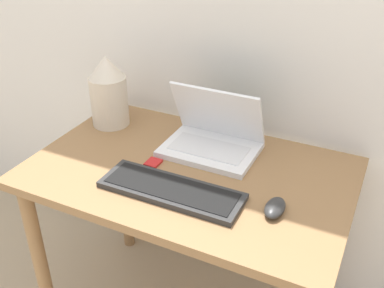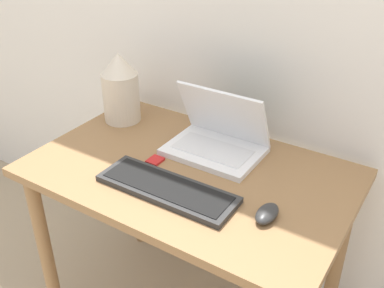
{
  "view_description": "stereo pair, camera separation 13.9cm",
  "coord_description": "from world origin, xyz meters",
  "px_view_note": "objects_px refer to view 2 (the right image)",
  "views": [
    {
      "loc": [
        0.54,
        -0.76,
        1.52
      ],
      "look_at": [
        0.01,
        0.32,
        0.82
      ],
      "focal_mm": 42.0,
      "sensor_mm": 36.0,
      "label": 1
    },
    {
      "loc": [
        0.66,
        -0.7,
        1.52
      ],
      "look_at": [
        0.01,
        0.32,
        0.82
      ],
      "focal_mm": 42.0,
      "sensor_mm": 36.0,
      "label": 2
    }
  ],
  "objects_px": {
    "laptop": "(217,138)",
    "vase": "(121,88)",
    "mouse": "(267,213)",
    "keyboard": "(167,188)",
    "mp3_player": "(155,160)"
  },
  "relations": [
    {
      "from": "laptop",
      "to": "keyboard",
      "type": "distance_m",
      "value": 0.29
    },
    {
      "from": "laptop",
      "to": "mp3_player",
      "type": "distance_m",
      "value": 0.23
    },
    {
      "from": "laptop",
      "to": "mp3_player",
      "type": "bearing_deg",
      "value": -128.37
    },
    {
      "from": "laptop",
      "to": "mouse",
      "type": "bearing_deg",
      "value": -39.28
    },
    {
      "from": "laptop",
      "to": "vase",
      "type": "height_order",
      "value": "vase"
    },
    {
      "from": "laptop",
      "to": "vase",
      "type": "bearing_deg",
      "value": 178.87
    },
    {
      "from": "vase",
      "to": "mouse",
      "type": "bearing_deg",
      "value": -19.09
    },
    {
      "from": "keyboard",
      "to": "mouse",
      "type": "xyz_separation_m",
      "value": [
        0.3,
        0.05,
        0.01
      ]
    },
    {
      "from": "keyboard",
      "to": "mouse",
      "type": "relative_size",
      "value": 4.4
    },
    {
      "from": "keyboard",
      "to": "mouse",
      "type": "distance_m",
      "value": 0.31
    },
    {
      "from": "mouse",
      "to": "vase",
      "type": "bearing_deg",
      "value": 160.91
    },
    {
      "from": "laptop",
      "to": "mouse",
      "type": "height_order",
      "value": "laptop"
    },
    {
      "from": "vase",
      "to": "keyboard",
      "type": "bearing_deg",
      "value": -35.19
    },
    {
      "from": "vase",
      "to": "mp3_player",
      "type": "bearing_deg",
      "value": -31.99
    },
    {
      "from": "laptop",
      "to": "vase",
      "type": "distance_m",
      "value": 0.44
    }
  ]
}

